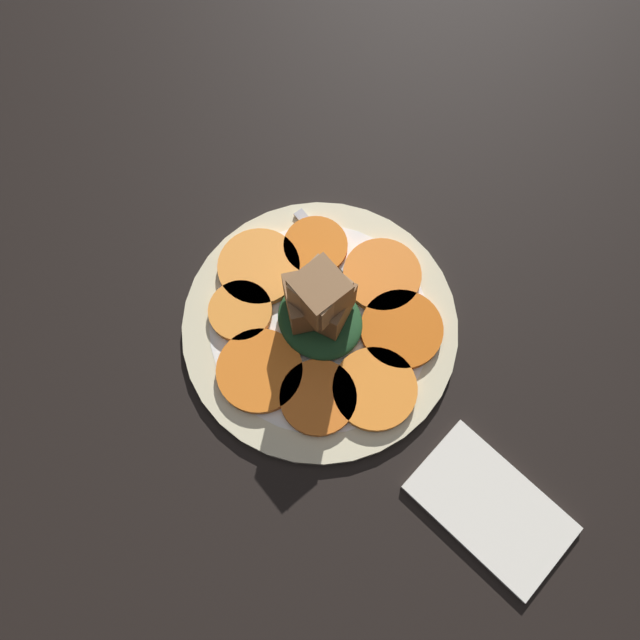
# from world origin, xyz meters

# --- Properties ---
(table_slab) EXTENTS (1.20, 1.20, 0.02)m
(table_slab) POSITION_xyz_m (0.00, 0.00, 0.01)
(table_slab) COLOR black
(table_slab) RESTS_ON ground
(plate) EXTENTS (0.28, 0.28, 0.01)m
(plate) POSITION_xyz_m (0.00, 0.00, 0.03)
(plate) COLOR beige
(plate) RESTS_ON table_slab
(carrot_slice_0) EXTENTS (0.08, 0.08, 0.01)m
(carrot_slice_0) POSITION_xyz_m (-0.09, 0.01, 0.04)
(carrot_slice_0) COLOR orange
(carrot_slice_0) RESTS_ON plate
(carrot_slice_1) EXTENTS (0.08, 0.08, 0.01)m
(carrot_slice_1) POSITION_xyz_m (-0.06, -0.05, 0.04)
(carrot_slice_1) COLOR #D45F12
(carrot_slice_1) RESTS_ON plate
(carrot_slice_2) EXTENTS (0.08, 0.08, 0.01)m
(carrot_slice_2) POSITION_xyz_m (-0.01, -0.08, 0.04)
(carrot_slice_2) COLOR orange
(carrot_slice_2) RESTS_ON plate
(carrot_slice_3) EXTENTS (0.07, 0.07, 0.01)m
(carrot_slice_3) POSITION_xyz_m (0.06, -0.06, 0.04)
(carrot_slice_3) COLOR orange
(carrot_slice_3) RESTS_ON plate
(carrot_slice_4) EXTENTS (0.09, 0.09, 0.01)m
(carrot_slice_4) POSITION_xyz_m (0.09, -0.00, 0.04)
(carrot_slice_4) COLOR orange
(carrot_slice_4) RESTS_ON plate
(carrot_slice_5) EXTENTS (0.06, 0.06, 0.01)m
(carrot_slice_5) POSITION_xyz_m (0.07, 0.05, 0.04)
(carrot_slice_5) COLOR orange
(carrot_slice_5) RESTS_ON plate
(carrot_slice_6) EXTENTS (0.08, 0.08, 0.01)m
(carrot_slice_6) POSITION_xyz_m (0.01, 0.08, 0.04)
(carrot_slice_6) COLOR orange
(carrot_slice_6) RESTS_ON plate
(carrot_slice_7) EXTENTS (0.07, 0.07, 0.01)m
(carrot_slice_7) POSITION_xyz_m (-0.05, 0.06, 0.04)
(carrot_slice_7) COLOR orange
(carrot_slice_7) RESTS_ON plate
(center_pile) EXTENTS (0.09, 0.08, 0.10)m
(center_pile) POSITION_xyz_m (0.00, -0.00, 0.08)
(center_pile) COLOR #1E4723
(center_pile) RESTS_ON plate
(fork) EXTENTS (0.18, 0.04, 0.00)m
(fork) POSITION_xyz_m (0.01, -0.06, 0.03)
(fork) COLOR #B2B2B7
(fork) RESTS_ON plate
(napkin) EXTENTS (0.14, 0.09, 0.01)m
(napkin) POSITION_xyz_m (-0.24, 0.02, 0.02)
(napkin) COLOR silver
(napkin) RESTS_ON table_slab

